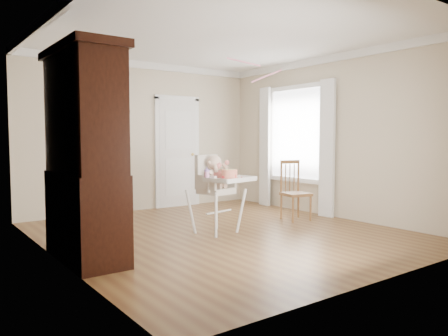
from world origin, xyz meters
TOP-DOWN VIEW (x-y plane):
  - floor at (0.00, 0.00)m, footprint 5.00×5.00m
  - ceiling at (0.00, 0.00)m, footprint 5.00×5.00m
  - wall_back at (0.00, 2.50)m, footprint 4.50×0.00m
  - wall_left at (-2.25, 0.00)m, footprint 0.00×5.00m
  - wall_right at (2.25, 0.00)m, footprint 0.00×5.00m
  - crown_molding at (0.00, 0.00)m, footprint 4.50×5.00m
  - doorway at (-0.90, 2.48)m, footprint 1.06×0.05m
  - closet_door at (0.70, 2.48)m, footprint 0.96×0.09m
  - window_right at (2.18, 0.80)m, footprint 0.13×1.84m
  - high_chair at (-0.08, 0.07)m, footprint 0.77×0.90m
  - baby at (-0.08, 0.10)m, footprint 0.35×0.26m
  - cake at (-0.04, -0.18)m, footprint 0.27×0.27m
  - sippy_cup at (-0.33, -0.07)m, footprint 0.07×0.07m
  - china_cabinet at (-1.99, -0.18)m, footprint 0.60×1.36m
  - dining_chair at (1.52, 0.14)m, footprint 0.46×0.46m
  - streamer at (0.37, 0.04)m, footprint 0.33×0.39m

SIDE VIEW (x-z plane):
  - floor at x=0.00m, z-range 0.00..0.00m
  - dining_chair at x=1.52m, z-range -0.03..0.93m
  - high_chair at x=-0.08m, z-range 0.13..1.25m
  - cake at x=-0.04m, z-range 0.77..0.90m
  - baby at x=-0.08m, z-range 0.60..1.08m
  - sippy_cup at x=-0.33m, z-range 0.76..0.94m
  - closet_door at x=0.70m, z-range -0.04..2.09m
  - doorway at x=-0.90m, z-range 0.00..2.22m
  - china_cabinet at x=-1.99m, z-range 0.00..2.29m
  - window_right at x=2.18m, z-range 0.14..2.44m
  - wall_back at x=0.00m, z-range -0.90..3.60m
  - wall_left at x=-2.25m, z-range -1.15..3.85m
  - wall_right at x=2.25m, z-range -1.15..3.85m
  - streamer at x=0.37m, z-range 2.32..2.47m
  - crown_molding at x=0.00m, z-range 2.58..2.70m
  - ceiling at x=0.00m, z-range 2.70..2.70m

